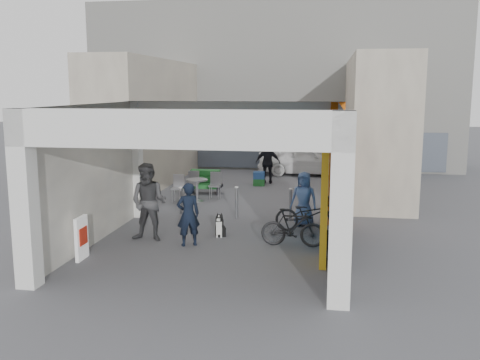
% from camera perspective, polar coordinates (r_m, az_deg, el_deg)
% --- Properties ---
extents(ground, '(90.00, 90.00, 0.00)m').
position_cam_1_polar(ground, '(14.08, -2.24, -6.21)').
color(ground, '#525257').
rests_on(ground, ground).
extents(arcade_canopy, '(6.40, 6.45, 6.40)m').
position_cam_1_polar(arcade_canopy, '(12.73, -0.66, 2.67)').
color(arcade_canopy, silver).
rests_on(arcade_canopy, ground).
extents(far_building, '(18.00, 4.08, 8.00)m').
position_cam_1_polar(far_building, '(27.40, 3.64, 9.96)').
color(far_building, silver).
rests_on(far_building, ground).
extents(plaza_bldg_left, '(2.00, 9.00, 5.00)m').
position_cam_1_polar(plaza_bldg_left, '(22.03, -9.93, 6.02)').
color(plaza_bldg_left, beige).
rests_on(plaza_bldg_left, ground).
extents(plaza_bldg_right, '(2.00, 9.00, 5.00)m').
position_cam_1_polar(plaza_bldg_right, '(20.89, 14.22, 5.68)').
color(plaza_bldg_right, beige).
rests_on(plaza_bldg_right, ground).
extents(bollard_left, '(0.09, 0.09, 0.82)m').
position_cam_1_polar(bollard_left, '(16.82, -6.34, -2.19)').
color(bollard_left, gray).
rests_on(bollard_left, ground).
extents(bollard_center, '(0.09, 0.09, 0.96)m').
position_cam_1_polar(bollard_center, '(16.06, -0.37, -2.45)').
color(bollard_center, gray).
rests_on(bollard_center, ground).
extents(bollard_right, '(0.09, 0.09, 0.92)m').
position_cam_1_polar(bollard_right, '(16.02, 5.42, -2.59)').
color(bollard_right, gray).
rests_on(bollard_right, ground).
extents(advert_board_near, '(0.10, 0.55, 1.00)m').
position_cam_1_polar(advert_board_near, '(12.77, -16.54, -5.93)').
color(advert_board_near, white).
rests_on(advert_board_near, ground).
extents(advert_board_far, '(0.18, 0.56, 1.00)m').
position_cam_1_polar(advert_board_far, '(16.51, -10.27, -2.17)').
color(advert_board_far, white).
rests_on(advert_board_far, ground).
extents(cafe_set, '(1.55, 1.25, 0.94)m').
position_cam_1_polar(cafe_set, '(18.89, -4.76, -1.09)').
color(cafe_set, '#98989D').
rests_on(cafe_set, ground).
extents(produce_stand, '(1.30, 0.71, 0.86)m').
position_cam_1_polar(produce_stand, '(19.99, -3.83, -0.46)').
color(produce_stand, black).
rests_on(produce_stand, ground).
extents(crate_stack, '(0.47, 0.38, 0.56)m').
position_cam_1_polar(crate_stack, '(21.55, 2.04, 0.14)').
color(crate_stack, '#17511C').
rests_on(crate_stack, ground).
extents(border_collie, '(0.24, 0.47, 0.65)m').
position_cam_1_polar(border_collie, '(14.17, -2.15, -5.02)').
color(border_collie, black).
rests_on(border_collie, ground).
extents(man_with_dog, '(0.69, 0.60, 1.59)m').
position_cam_1_polar(man_with_dog, '(13.30, -5.54, -3.67)').
color(man_with_dog, black).
rests_on(man_with_dog, ground).
extents(man_back_turned, '(1.01, 0.80, 2.00)m').
position_cam_1_polar(man_back_turned, '(13.83, -9.69, -2.36)').
color(man_back_turned, '#3C3D3F').
rests_on(man_back_turned, ground).
extents(man_elderly, '(0.84, 0.63, 1.55)m').
position_cam_1_polar(man_elderly, '(15.26, 6.82, -2.02)').
color(man_elderly, '#526CA0').
rests_on(man_elderly, ground).
extents(man_crates, '(1.04, 0.48, 1.73)m').
position_cam_1_polar(man_crates, '(21.97, 3.00, 1.85)').
color(man_crates, black).
rests_on(man_crates, ground).
extents(bicycle_front, '(1.87, 0.71, 0.97)m').
position_cam_1_polar(bicycle_front, '(14.66, 7.39, -3.68)').
color(bicycle_front, black).
rests_on(bicycle_front, ground).
extents(bicycle_rear, '(1.60, 0.49, 0.95)m').
position_cam_1_polar(bicycle_rear, '(13.31, 5.67, -5.08)').
color(bicycle_rear, black).
rests_on(bicycle_rear, ground).
extents(white_van, '(4.16, 1.68, 1.42)m').
position_cam_1_polar(white_van, '(24.40, 6.90, 2.21)').
color(white_van, white).
rests_on(white_van, ground).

